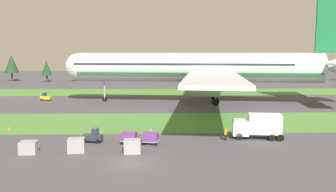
{
  "coord_description": "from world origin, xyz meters",
  "views": [
    {
      "loc": [
        2.92,
        -37.9,
        12.17
      ],
      "look_at": [
        5.0,
        28.34,
        4.0
      ],
      "focal_mm": 37.72,
      "sensor_mm": 36.0,
      "label": 1
    }
  ],
  "objects_px": {
    "ground_crew_marshaller": "(226,134)",
    "uld_container_2": "(132,146)",
    "pushback_tractor": "(46,97)",
    "uld_container_1": "(76,145)",
    "airliner": "(206,67)",
    "taxiway_marker_1": "(9,128)",
    "taxiway_marker_0": "(151,129)",
    "taxiway_marker_2": "(202,124)",
    "cargo_dolly_second": "(150,137)",
    "cargo_dolly_lead": "(129,137)",
    "baggage_tug": "(93,136)",
    "uld_container_0": "(29,147)",
    "catering_truck": "(258,125)"
  },
  "relations": [
    {
      "from": "pushback_tractor",
      "to": "baggage_tug",
      "type": "bearing_deg",
      "value": 32.61
    },
    {
      "from": "uld_container_0",
      "to": "taxiway_marker_1",
      "type": "xyz_separation_m",
      "value": [
        -7.86,
        13.37,
        -0.48
      ]
    },
    {
      "from": "ground_crew_marshaller",
      "to": "uld_container_1",
      "type": "xyz_separation_m",
      "value": [
        -19.48,
        -5.25,
        -0.08
      ]
    },
    {
      "from": "baggage_tug",
      "to": "cargo_dolly_second",
      "type": "distance_m",
      "value": 7.93
    },
    {
      "from": "pushback_tractor",
      "to": "uld_container_1",
      "type": "bearing_deg",
      "value": 29.16
    },
    {
      "from": "cargo_dolly_second",
      "to": "ground_crew_marshaller",
      "type": "distance_m",
      "value": 10.58
    },
    {
      "from": "ground_crew_marshaller",
      "to": "uld_container_1",
      "type": "bearing_deg",
      "value": 159.77
    },
    {
      "from": "airliner",
      "to": "uld_container_1",
      "type": "bearing_deg",
      "value": 160.76
    },
    {
      "from": "baggage_tug",
      "to": "uld_container_0",
      "type": "relative_size",
      "value": 1.39
    },
    {
      "from": "ground_crew_marshaller",
      "to": "taxiway_marker_0",
      "type": "height_order",
      "value": "ground_crew_marshaller"
    },
    {
      "from": "taxiway_marker_1",
      "to": "taxiway_marker_0",
      "type": "bearing_deg",
      "value": -3.18
    },
    {
      "from": "uld_container_0",
      "to": "uld_container_2",
      "type": "xyz_separation_m",
      "value": [
        12.53,
        -0.06,
        0.07
      ]
    },
    {
      "from": "airliner",
      "to": "baggage_tug",
      "type": "distance_m",
      "value": 43.51
    },
    {
      "from": "uld_container_0",
      "to": "airliner",
      "type": "bearing_deg",
      "value": 57.36
    },
    {
      "from": "taxiway_marker_1",
      "to": "ground_crew_marshaller",
      "type": "bearing_deg",
      "value": -13.09
    },
    {
      "from": "pushback_tractor",
      "to": "uld_container_1",
      "type": "relative_size",
      "value": 1.38
    },
    {
      "from": "pushback_tractor",
      "to": "taxiway_marker_0",
      "type": "bearing_deg",
      "value": 45.15
    },
    {
      "from": "ground_crew_marshaller",
      "to": "taxiway_marker_0",
      "type": "xyz_separation_m",
      "value": [
        -10.54,
        6.42,
        -0.7
      ]
    },
    {
      "from": "airliner",
      "to": "taxiway_marker_2",
      "type": "distance_m",
      "value": 28.7
    },
    {
      "from": "pushback_tractor",
      "to": "uld_container_2",
      "type": "bearing_deg",
      "value": 35.71
    },
    {
      "from": "airliner",
      "to": "uld_container_0",
      "type": "distance_m",
      "value": 51.41
    },
    {
      "from": "baggage_tug",
      "to": "uld_container_2",
      "type": "bearing_deg",
      "value": -124.02
    },
    {
      "from": "baggage_tug",
      "to": "taxiway_marker_1",
      "type": "distance_m",
      "value": 16.81
    },
    {
      "from": "baggage_tug",
      "to": "ground_crew_marshaller",
      "type": "bearing_deg",
      "value": -79.6
    },
    {
      "from": "cargo_dolly_lead",
      "to": "taxiway_marker_2",
      "type": "bearing_deg",
      "value": -36.4
    },
    {
      "from": "airliner",
      "to": "taxiway_marker_1",
      "type": "bearing_deg",
      "value": 137.8
    },
    {
      "from": "cargo_dolly_lead",
      "to": "baggage_tug",
      "type": "bearing_deg",
      "value": 90.0
    },
    {
      "from": "cargo_dolly_second",
      "to": "uld_container_2",
      "type": "distance_m",
      "value": 4.6
    },
    {
      "from": "airliner",
      "to": "taxiway_marker_1",
      "type": "relative_size",
      "value": 153.39
    },
    {
      "from": "catering_truck",
      "to": "uld_container_0",
      "type": "xyz_separation_m",
      "value": [
        -29.89,
        -6.54,
        -1.19
      ]
    },
    {
      "from": "cargo_dolly_second",
      "to": "airliner",
      "type": "bearing_deg",
      "value": -9.22
    },
    {
      "from": "taxiway_marker_0",
      "to": "cargo_dolly_lead",
      "type": "bearing_deg",
      "value": -109.86
    },
    {
      "from": "airliner",
      "to": "ground_crew_marshaller",
      "type": "distance_m",
      "value": 37.94
    },
    {
      "from": "catering_truck",
      "to": "uld_container_1",
      "type": "distance_m",
      "value": 25.04
    },
    {
      "from": "taxiway_marker_0",
      "to": "cargo_dolly_second",
      "type": "bearing_deg",
      "value": -89.31
    },
    {
      "from": "ground_crew_marshaller",
      "to": "uld_container_2",
      "type": "relative_size",
      "value": 0.87
    },
    {
      "from": "pushback_tractor",
      "to": "taxiway_marker_1",
      "type": "relative_size",
      "value": 4.89
    },
    {
      "from": "airliner",
      "to": "taxiway_marker_1",
      "type": "distance_m",
      "value": 46.67
    },
    {
      "from": "pushback_tractor",
      "to": "taxiway_marker_2",
      "type": "distance_m",
      "value": 48.78
    },
    {
      "from": "uld_container_0",
      "to": "cargo_dolly_second",
      "type": "bearing_deg",
      "value": 15.28
    },
    {
      "from": "uld_container_2",
      "to": "taxiway_marker_1",
      "type": "bearing_deg",
      "value": 146.63
    },
    {
      "from": "taxiway_marker_0",
      "to": "uld_container_1",
      "type": "bearing_deg",
      "value": -127.45
    },
    {
      "from": "uld_container_2",
      "to": "taxiway_marker_1",
      "type": "distance_m",
      "value": 24.43
    },
    {
      "from": "cargo_dolly_lead",
      "to": "uld_container_2",
      "type": "distance_m",
      "value": 4.58
    },
    {
      "from": "catering_truck",
      "to": "taxiway_marker_2",
      "type": "xyz_separation_m",
      "value": [
        -6.74,
        9.12,
        -1.7
      ]
    },
    {
      "from": "cargo_dolly_second",
      "to": "cargo_dolly_lead",
      "type": "bearing_deg",
      "value": 90.0
    },
    {
      "from": "pushback_tractor",
      "to": "uld_container_0",
      "type": "relative_size",
      "value": 1.38
    },
    {
      "from": "airliner",
      "to": "cargo_dolly_lead",
      "type": "xyz_separation_m",
      "value": [
        -15.6,
        -38.32,
        -7.71
      ]
    },
    {
      "from": "uld_container_1",
      "to": "taxiway_marker_2",
      "type": "xyz_separation_m",
      "value": [
        17.52,
        15.22,
        -0.62
      ]
    },
    {
      "from": "baggage_tug",
      "to": "pushback_tractor",
      "type": "height_order",
      "value": "same"
    }
  ]
}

